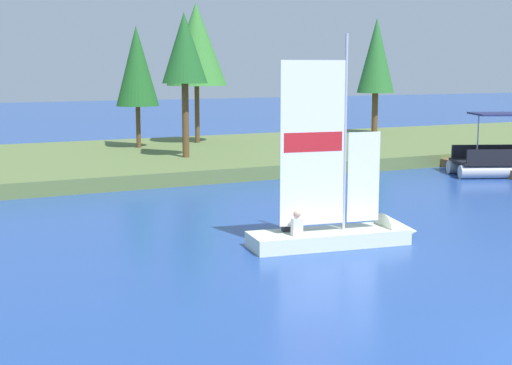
% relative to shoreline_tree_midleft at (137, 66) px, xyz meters
% --- Properties ---
extents(shore_bank, '(80.00, 14.61, 0.60)m').
position_rel_shoreline_tree_midleft_xyz_m(shore_bank, '(-1.66, -2.39, -4.58)').
color(shore_bank, '#5B703D').
rests_on(shore_bank, ground).
extents(shoreline_tree_midleft, '(2.26, 2.26, 6.38)m').
position_rel_shoreline_tree_midleft_xyz_m(shoreline_tree_midleft, '(0.00, 0.00, 0.00)').
color(shoreline_tree_midleft, brown).
rests_on(shoreline_tree_midleft, shore_bank).
extents(shoreline_tree_centre, '(2.13, 2.13, 6.76)m').
position_rel_shoreline_tree_midleft_xyz_m(shoreline_tree_centre, '(0.74, -5.08, 0.76)').
color(shoreline_tree_centre, brown).
rests_on(shoreline_tree_centre, shore_bank).
extents(shoreline_tree_midright, '(3.38, 3.38, 7.79)m').
position_rel_shoreline_tree_midleft_xyz_m(shoreline_tree_midright, '(3.76, 1.00, 1.21)').
color(shoreline_tree_midright, brown).
rests_on(shoreline_tree_midright, shore_bank).
extents(shoreline_tree_right, '(2.38, 2.38, 7.38)m').
position_rel_shoreline_tree_midleft_xyz_m(shoreline_tree_right, '(16.37, 1.57, 0.67)').
color(shoreline_tree_right, brown).
rests_on(shoreline_tree_right, shore_bank).
extents(wooden_dock, '(1.52, 5.29, 0.40)m').
position_rel_shoreline_tree_midleft_xyz_m(wooden_dock, '(13.01, -11.84, -4.68)').
color(wooden_dock, brown).
rests_on(wooden_dock, ground).
extents(sailboat, '(5.06, 1.94, 6.06)m').
position_rel_shoreline_tree_midleft_xyz_m(sailboat, '(-0.43, -20.89, -4.45)').
color(sailboat, silver).
rests_on(sailboat, ground).
extents(pontoon_boat, '(5.56, 4.03, 2.81)m').
position_rel_shoreline_tree_midleft_xyz_m(pontoon_boat, '(13.07, -13.38, -4.21)').
color(pontoon_boat, '#B2B2B7').
rests_on(pontoon_boat, ground).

